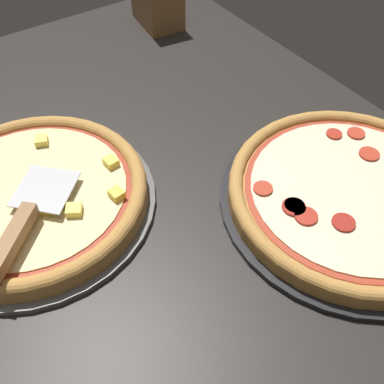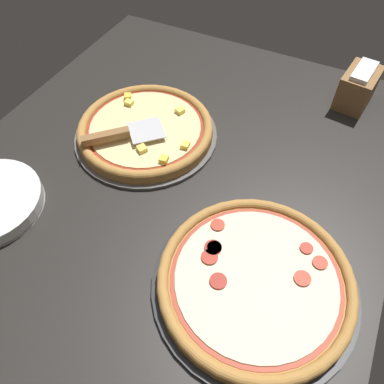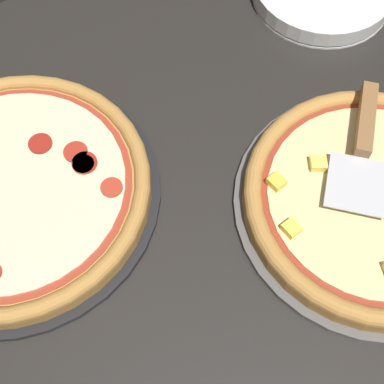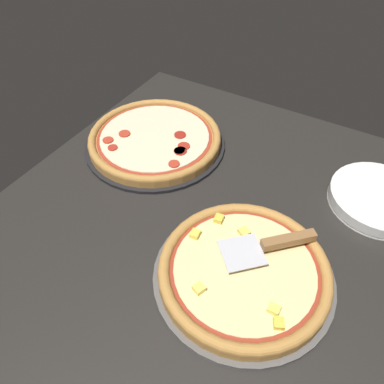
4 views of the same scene
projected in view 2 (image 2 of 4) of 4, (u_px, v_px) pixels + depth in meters
ground_plane at (178, 169)px, 98.24cm from camera, size 122.32×107.34×3.60cm
pizza_pan_front at (146, 135)px, 102.84cm from camera, size 38.89×38.89×1.00cm
pizza_front at (146, 129)px, 101.09cm from camera, size 36.56×36.56×3.80cm
pizza_pan_back at (254, 285)px, 75.64cm from camera, size 41.70×41.70×1.00cm
pizza_back at (256, 280)px, 73.96cm from camera, size 39.20×39.20×3.25cm
serving_spatula at (116, 135)px, 95.50cm from camera, size 18.50×18.71×2.00cm
napkin_holder at (358, 87)px, 108.08cm from camera, size 14.29×10.31×11.48cm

